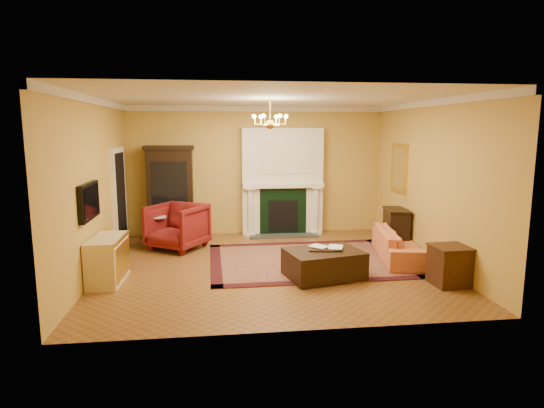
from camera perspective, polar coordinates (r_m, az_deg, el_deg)
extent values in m
cube|color=brown|center=(8.39, -0.23, -7.82)|extent=(6.00, 5.50, 0.02)
cube|color=silver|center=(8.04, -0.24, 13.22)|extent=(6.00, 5.50, 0.02)
cube|color=#B89842|center=(10.81, -2.00, 4.19)|extent=(6.00, 0.02, 3.00)
cube|color=#B89842|center=(5.38, 3.30, -1.00)|extent=(6.00, 0.02, 3.00)
cube|color=#B89842|center=(8.28, -21.41, 1.99)|extent=(0.02, 5.50, 3.00)
cube|color=#B89842|center=(8.95, 19.29, 2.62)|extent=(0.02, 5.50, 3.00)
cube|color=silver|center=(10.74, 1.29, 2.82)|extent=(1.90, 0.32, 2.50)
cube|color=silver|center=(10.52, 1.43, 5.97)|extent=(1.10, 0.01, 0.80)
cube|color=black|center=(10.67, 1.41, -1.02)|extent=(1.10, 0.02, 1.10)
cube|color=black|center=(10.69, 1.41, -1.55)|extent=(0.70, 0.02, 0.75)
cube|color=#333333|center=(10.67, 1.49, -3.94)|extent=(1.60, 0.50, 0.04)
cube|color=silver|center=(10.69, 1.33, 2.41)|extent=(1.90, 0.44, 0.10)
cylinder|color=silver|center=(10.57, -2.77, -0.91)|extent=(0.14, 0.14, 1.18)
cylinder|color=silver|center=(10.80, 5.51, -0.72)|extent=(0.14, 0.14, 1.18)
cube|color=silver|center=(10.73, -2.02, 11.85)|extent=(6.00, 0.08, 0.12)
cube|color=silver|center=(8.22, -21.67, 12.00)|extent=(0.08, 5.50, 0.12)
cube|color=silver|center=(8.89, 19.50, 11.87)|extent=(0.08, 5.50, 0.12)
cube|color=silver|center=(9.97, -18.61, 0.67)|extent=(0.08, 1.05, 2.10)
cube|color=black|center=(9.97, -18.41, 0.51)|extent=(0.02, 0.85, 1.95)
cube|color=black|center=(7.71, -21.99, 0.33)|extent=(0.08, 0.95, 0.58)
cube|color=black|center=(7.70, -21.66, 0.34)|extent=(0.01, 0.85, 0.48)
cube|color=gold|center=(10.19, 15.65, 4.39)|extent=(0.05, 0.76, 1.05)
cube|color=white|center=(10.18, 15.50, 4.39)|extent=(0.01, 0.62, 0.90)
cylinder|color=gold|center=(8.03, -0.24, 11.72)|extent=(0.03, 0.03, 0.40)
sphere|color=gold|center=(8.02, -0.24, 9.94)|extent=(0.16, 0.16, 0.16)
sphere|color=#FFE5B2|center=(8.06, 1.77, 10.92)|extent=(0.07, 0.07, 0.07)
sphere|color=#FFE5B2|center=(8.28, 0.53, 10.89)|extent=(0.07, 0.07, 0.07)
sphere|color=#FFE5B2|center=(8.25, -1.43, 10.89)|extent=(0.07, 0.07, 0.07)
sphere|color=#FFE5B2|center=(8.00, -2.27, 10.94)|extent=(0.07, 0.07, 0.07)
sphere|color=#FFE5B2|center=(7.77, -1.07, 10.99)|extent=(0.07, 0.07, 0.07)
sphere|color=#FFE5B2|center=(7.80, 1.02, 10.98)|extent=(0.07, 0.07, 0.07)
cube|color=#4D101C|center=(8.75, 4.46, -7.01)|extent=(3.71, 2.80, 0.01)
cube|color=black|center=(10.60, -12.61, 1.21)|extent=(1.01, 0.47, 2.02)
imported|color=maroon|center=(9.64, -11.82, -2.51)|extent=(1.36, 1.34, 1.04)
cylinder|color=black|center=(10.01, -14.02, -5.10)|extent=(0.26, 0.26, 0.04)
cylinder|color=black|center=(9.94, -14.09, -3.35)|extent=(0.06, 0.06, 0.59)
cylinder|color=white|center=(9.88, -14.16, -1.58)|extent=(0.37, 0.37, 0.03)
cube|color=beige|center=(7.88, -19.95, -6.62)|extent=(0.51, 1.02, 0.75)
imported|color=#C8693F|center=(9.06, 15.82, -4.31)|extent=(0.92, 2.03, 0.77)
cube|color=#3A1D10|center=(7.85, 21.38, -7.31)|extent=(0.55, 0.55, 0.61)
cube|color=black|center=(9.90, 15.29, -3.06)|extent=(0.52, 0.77, 0.80)
cube|color=black|center=(7.73, 6.51, -7.43)|extent=(1.38, 1.13, 0.45)
cube|color=black|center=(7.70, 6.15, -5.64)|extent=(0.46, 0.39, 0.03)
imported|color=gray|center=(7.62, 5.45, -4.53)|extent=(0.18, 0.17, 0.30)
imported|color=gray|center=(7.71, 7.12, -4.30)|extent=(0.23, 0.10, 0.32)
cylinder|color=gray|center=(10.60, -1.93, 2.86)|extent=(0.11, 0.11, 0.09)
cone|color=#113D10|center=(10.58, -1.94, 3.97)|extent=(0.15, 0.15, 0.33)
cylinder|color=gray|center=(10.79, 4.75, 2.98)|extent=(0.12, 0.12, 0.10)
cone|color=#113D10|center=(10.77, 4.77, 4.23)|extent=(0.18, 0.18, 0.37)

